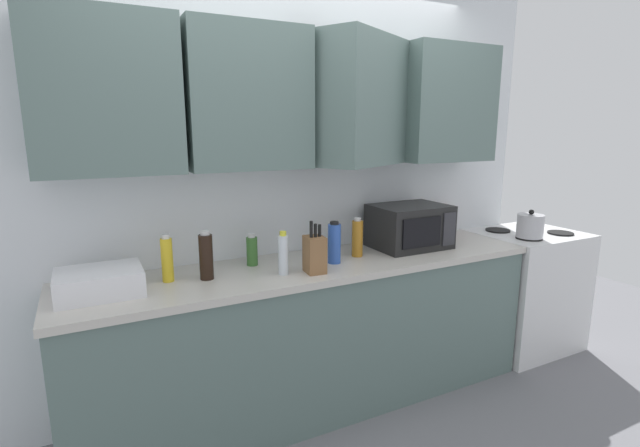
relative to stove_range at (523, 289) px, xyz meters
The scene contains 14 objects.
wall_back_with_cabinets 2.12m from the stove_range, behind, with size 3.66×0.61×2.60m.
counter_run 1.78m from the stove_range, behind, with size 2.79×0.63×0.90m.
stove_range is the anchor object (origin of this frame).
kettle 0.59m from the stove_range, 140.53° to the right, with size 0.18×0.18×0.20m.
microwave 1.23m from the stove_range, behind, with size 0.48×0.37×0.28m.
dish_rack 2.97m from the stove_range, behind, with size 0.38×0.30×0.12m, color silver.
knife_block 1.95m from the stove_range, behind, with size 0.11×0.13×0.29m.
bottle_amber_vinegar 1.60m from the stove_range, behind, with size 0.07×0.07×0.24m.
bottle_blue_cleaner 1.78m from the stove_range, behind, with size 0.08×0.08×0.25m.
bottle_clear_tall 2.11m from the stove_range, behind, with size 0.05×0.05×0.24m.
bottle_red_sauce 0.87m from the stove_range, 158.67° to the left, with size 0.08×0.08×0.23m.
bottle_soy_dark 2.49m from the stove_range, behind, with size 0.07×0.07×0.26m.
bottle_yellow_mustard 2.67m from the stove_range, behind, with size 0.06×0.06×0.25m.
bottle_green_oil 2.20m from the stove_range, behind, with size 0.06×0.06×0.18m.
Camera 1 is at (-1.17, -2.63, 1.68)m, focal length 26.12 mm.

